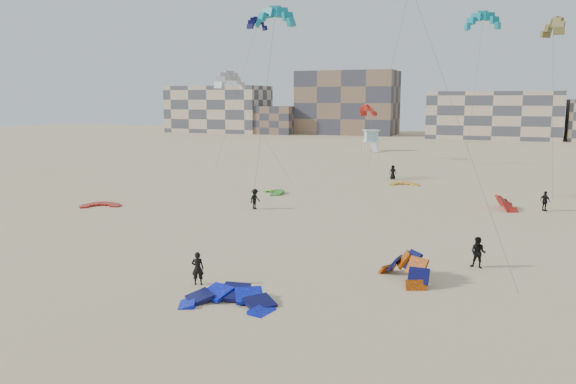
% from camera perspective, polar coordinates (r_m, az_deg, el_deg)
% --- Properties ---
extents(ground, '(320.00, 320.00, 0.00)m').
position_cam_1_polar(ground, '(30.43, -7.53, -9.73)').
color(ground, tan).
rests_on(ground, ground).
extents(kite_ground_blue, '(5.21, 5.44, 2.41)m').
position_cam_1_polar(kite_ground_blue, '(28.11, -6.16, -11.34)').
color(kite_ground_blue, '#1123E6').
rests_on(kite_ground_blue, ground).
extents(kite_ground_orange, '(5.21, 5.23, 3.70)m').
position_cam_1_polar(kite_ground_orange, '(32.21, 11.72, -8.76)').
color(kite_ground_orange, '#F15204').
rests_on(kite_ground_orange, ground).
extents(kite_ground_red, '(4.63, 4.70, 0.61)m').
position_cam_1_polar(kite_ground_red, '(55.67, -18.51, -1.38)').
color(kite_ground_red, red).
rests_on(kite_ground_red, ground).
extents(kite_ground_green, '(4.23, 4.20, 1.15)m').
position_cam_1_polar(kite_ground_green, '(59.98, -1.49, -0.15)').
color(kite_ground_green, green).
rests_on(kite_ground_green, ground).
extents(kite_ground_red_far, '(4.08, 4.02, 3.54)m').
position_cam_1_polar(kite_ground_red_far, '(55.18, 21.30, -1.63)').
color(kite_ground_red_far, red).
rests_on(kite_ground_red_far, ground).
extents(kite_ground_yellow, '(3.76, 3.93, 1.06)m').
position_cam_1_polar(kite_ground_yellow, '(67.42, 11.69, 0.71)').
color(kite_ground_yellow, gold).
rests_on(kite_ground_yellow, ground).
extents(kitesurfer_main, '(0.78, 0.65, 1.82)m').
position_cam_1_polar(kitesurfer_main, '(30.97, -9.16, -7.65)').
color(kitesurfer_main, black).
rests_on(kitesurfer_main, ground).
extents(kitesurfer_b, '(1.06, 0.91, 1.88)m').
position_cam_1_polar(kitesurfer_b, '(35.34, 18.75, -5.85)').
color(kitesurfer_b, black).
rests_on(kitesurfer_b, ground).
extents(kitesurfer_c, '(1.03, 1.36, 1.87)m').
position_cam_1_polar(kitesurfer_c, '(51.36, -3.38, -0.72)').
color(kitesurfer_c, black).
rests_on(kitesurfer_c, ground).
extents(kitesurfer_d, '(1.09, 1.04, 1.82)m').
position_cam_1_polar(kitesurfer_d, '(55.43, 24.66, -0.84)').
color(kitesurfer_d, black).
rests_on(kitesurfer_d, ground).
extents(kitesurfer_e, '(0.96, 0.71, 1.80)m').
position_cam_1_polar(kitesurfer_e, '(71.77, 10.60, 1.99)').
color(kitesurfer_e, black).
rests_on(kitesurfer_e, ground).
extents(kite_fly_teal_a, '(4.19, 5.21, 17.80)m').
position_cam_1_polar(kite_fly_teal_a, '(54.62, -1.36, 17.17)').
color(kite_fly_teal_a, '#0D7998').
rests_on(kite_fly_teal_a, ground).
extents(kite_fly_grey, '(12.71, 8.03, 12.42)m').
position_cam_1_polar(kite_fly_grey, '(68.98, -5.88, 11.06)').
color(kite_fly_grey, silver).
rests_on(kite_fly_grey, ground).
extents(kite_fly_olive, '(4.40, 10.81, 17.10)m').
position_cam_1_polar(kite_fly_olive, '(63.63, 25.34, 14.75)').
color(kite_fly_olive, brown).
rests_on(kite_fly_olive, ground).
extents(kite_fly_navy, '(4.28, 12.56, 20.73)m').
position_cam_1_polar(kite_fly_navy, '(84.73, -3.14, 16.60)').
color(kite_fly_navy, '#090745').
rests_on(kite_fly_navy, ground).
extents(kite_fly_teal_b, '(4.63, 4.76, 20.50)m').
position_cam_1_polar(kite_fly_teal_b, '(83.17, 19.17, 15.96)').
color(kite_fly_teal_b, '#0D7998').
rests_on(kite_fly_teal_b, ground).
extents(kite_fly_red, '(6.44, 10.04, 8.62)m').
position_cam_1_polar(kite_fly_red, '(94.12, 8.12, 8.10)').
color(kite_fly_red, red).
rests_on(kite_fly_red, ground).
extents(lifeguard_tower_far, '(3.87, 6.10, 4.07)m').
position_cam_1_polar(lifeguard_tower_far, '(111.34, 8.43, 5.20)').
color(lifeguard_tower_far, white).
rests_on(lifeguard_tower_far, ground).
extents(condo_west_a, '(30.00, 15.00, 14.00)m').
position_cam_1_polar(condo_west_a, '(176.44, -7.06, 8.35)').
color(condo_west_a, '#C8AF93').
rests_on(condo_west_a, ground).
extents(condo_west_b, '(28.00, 14.00, 18.00)m').
position_cam_1_polar(condo_west_b, '(165.08, 6.06, 8.99)').
color(condo_west_b, '#7A5D4A').
rests_on(condo_west_b, ground).
extents(condo_mid, '(32.00, 16.00, 12.00)m').
position_cam_1_polar(condo_mid, '(155.19, 20.13, 7.35)').
color(condo_mid, '#C8AF93').
rests_on(condo_mid, ground).
extents(condo_fill_left, '(12.00, 10.00, 8.00)m').
position_cam_1_polar(condo_fill_left, '(166.06, -1.25, 7.32)').
color(condo_fill_left, '#7A5D4A').
rests_on(condo_fill_left, ground).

